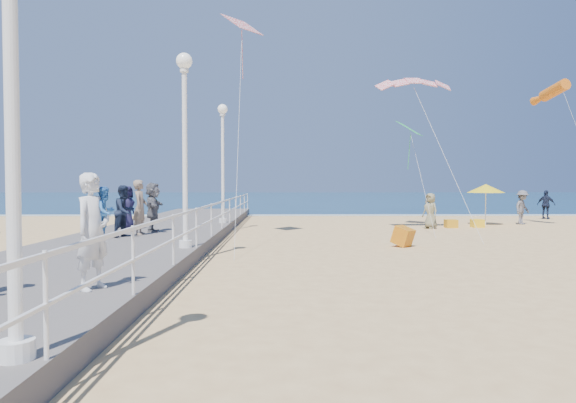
{
  "coord_description": "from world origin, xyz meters",
  "views": [
    {
      "loc": [
        -2.69,
        -14.1,
        2.16
      ],
      "look_at": [
        -2.5,
        2.0,
        1.6
      ],
      "focal_mm": 32.0,
      "sensor_mm": 36.0,
      "label": 1
    }
  ],
  "objects_px": {
    "spectator_4": "(127,208)",
    "spectator_6": "(140,207)",
    "lamp_post_near": "(10,30)",
    "box_kite": "(403,238)",
    "lamp_post_mid": "(185,129)",
    "lamp_post_far": "(223,150)",
    "woman_holding_toddler": "(93,231)",
    "beach_walker_c": "(430,211)",
    "beach_umbrella": "(486,188)",
    "spectator_7": "(125,211)",
    "beach_walker_b": "(546,205)",
    "beach_chair_right": "(477,223)",
    "toddler_held": "(105,212)",
    "spectator_5": "(153,207)",
    "beach_walker_a": "(522,207)",
    "beach_chair_left": "(451,224)"
  },
  "relations": [
    {
      "from": "lamp_post_mid",
      "to": "beach_walker_a",
      "type": "relative_size",
      "value": 2.94
    },
    {
      "from": "beach_walker_c",
      "to": "beach_chair_left",
      "type": "height_order",
      "value": "beach_walker_c"
    },
    {
      "from": "lamp_post_near",
      "to": "box_kite",
      "type": "xyz_separation_m",
      "value": [
        6.8,
        12.31,
        -3.36
      ]
    },
    {
      "from": "beach_walker_a",
      "to": "beach_walker_c",
      "type": "xyz_separation_m",
      "value": [
        -5.62,
        -2.48,
        -0.05
      ]
    },
    {
      "from": "beach_walker_b",
      "to": "beach_walker_c",
      "type": "bearing_deg",
      "value": 80.5
    },
    {
      "from": "lamp_post_near",
      "to": "box_kite",
      "type": "distance_m",
      "value": 14.46
    },
    {
      "from": "beach_walker_a",
      "to": "beach_umbrella",
      "type": "height_order",
      "value": "beach_umbrella"
    },
    {
      "from": "lamp_post_mid",
      "to": "box_kite",
      "type": "height_order",
      "value": "lamp_post_mid"
    },
    {
      "from": "lamp_post_mid",
      "to": "woman_holding_toddler",
      "type": "relative_size",
      "value": 2.74
    },
    {
      "from": "lamp_post_far",
      "to": "spectator_5",
      "type": "bearing_deg",
      "value": -115.59
    },
    {
      "from": "beach_walker_c",
      "to": "beach_umbrella",
      "type": "relative_size",
      "value": 0.8
    },
    {
      "from": "toddler_held",
      "to": "lamp_post_far",
      "type": "bearing_deg",
      "value": 20.5
    },
    {
      "from": "spectator_7",
      "to": "beach_chair_left",
      "type": "bearing_deg",
      "value": -35.31
    },
    {
      "from": "spectator_4",
      "to": "spectator_6",
      "type": "xyz_separation_m",
      "value": [
        1.03,
        -1.95,
        0.11
      ]
    },
    {
      "from": "lamp_post_near",
      "to": "beach_walker_b",
      "type": "xyz_separation_m",
      "value": [
        18.78,
        25.93,
        -2.78
      ]
    },
    {
      "from": "lamp_post_far",
      "to": "lamp_post_mid",
      "type": "bearing_deg",
      "value": -90.0
    },
    {
      "from": "spectator_6",
      "to": "beach_walker_c",
      "type": "height_order",
      "value": "spectator_6"
    },
    {
      "from": "spectator_6",
      "to": "lamp_post_far",
      "type": "bearing_deg",
      "value": -23.46
    },
    {
      "from": "beach_walker_b",
      "to": "spectator_5",
      "type": "bearing_deg",
      "value": 74.95
    },
    {
      "from": "lamp_post_far",
      "to": "beach_walker_b",
      "type": "bearing_deg",
      "value": 22.89
    },
    {
      "from": "lamp_post_far",
      "to": "spectator_7",
      "type": "relative_size",
      "value": 3.12
    },
    {
      "from": "woman_holding_toddler",
      "to": "spectator_4",
      "type": "distance_m",
      "value": 11.45
    },
    {
      "from": "lamp_post_near",
      "to": "box_kite",
      "type": "height_order",
      "value": "lamp_post_near"
    },
    {
      "from": "lamp_post_mid",
      "to": "toddler_held",
      "type": "xyz_separation_m",
      "value": [
        -0.33,
        -5.43,
        -1.98
      ]
    },
    {
      "from": "beach_chair_left",
      "to": "box_kite",
      "type": "bearing_deg",
      "value": -118.81
    },
    {
      "from": "spectator_7",
      "to": "beach_chair_right",
      "type": "distance_m",
      "value": 17.01
    },
    {
      "from": "lamp_post_near",
      "to": "spectator_5",
      "type": "height_order",
      "value": "lamp_post_near"
    },
    {
      "from": "lamp_post_mid",
      "to": "lamp_post_far",
      "type": "relative_size",
      "value": 1.0
    },
    {
      "from": "spectator_4",
      "to": "woman_holding_toddler",
      "type": "bearing_deg",
      "value": -152.62
    },
    {
      "from": "lamp_post_near",
      "to": "beach_chair_right",
      "type": "height_order",
      "value": "lamp_post_near"
    },
    {
      "from": "box_kite",
      "to": "woman_holding_toddler",
      "type": "bearing_deg",
      "value": -177.54
    },
    {
      "from": "lamp_post_mid",
      "to": "box_kite",
      "type": "xyz_separation_m",
      "value": [
        6.8,
        3.31,
        -3.36
      ]
    },
    {
      "from": "lamp_post_near",
      "to": "spectator_7",
      "type": "xyz_separation_m",
      "value": [
        -2.53,
        11.83,
        -2.41
      ]
    },
    {
      "from": "spectator_6",
      "to": "beach_chair_right",
      "type": "xyz_separation_m",
      "value": [
        14.55,
        7.48,
        -1.15
      ]
    },
    {
      "from": "toddler_held",
      "to": "beach_chair_left",
      "type": "xyz_separation_m",
      "value": [
        11.27,
        16.28,
        -1.48
      ]
    },
    {
      "from": "lamp_post_far",
      "to": "beach_walker_c",
      "type": "height_order",
      "value": "lamp_post_far"
    },
    {
      "from": "woman_holding_toddler",
      "to": "beach_umbrella",
      "type": "height_order",
      "value": "woman_holding_toddler"
    },
    {
      "from": "woman_holding_toddler",
      "to": "beach_walker_c",
      "type": "xyz_separation_m",
      "value": [
        10.27,
        15.99,
        -0.52
      ]
    },
    {
      "from": "beach_walker_c",
      "to": "beach_chair_left",
      "type": "distance_m",
      "value": 1.39
    },
    {
      "from": "spectator_4",
      "to": "box_kite",
      "type": "height_order",
      "value": "spectator_4"
    },
    {
      "from": "lamp_post_mid",
      "to": "spectator_5",
      "type": "bearing_deg",
      "value": 113.78
    },
    {
      "from": "spectator_6",
      "to": "spectator_7",
      "type": "height_order",
      "value": "spectator_6"
    },
    {
      "from": "beach_walker_a",
      "to": "beach_chair_left",
      "type": "height_order",
      "value": "beach_walker_a"
    },
    {
      "from": "woman_holding_toddler",
      "to": "beach_walker_a",
      "type": "relative_size",
      "value": 1.07
    },
    {
      "from": "lamp_post_far",
      "to": "woman_holding_toddler",
      "type": "relative_size",
      "value": 2.74
    },
    {
      "from": "beach_walker_a",
      "to": "beach_chair_right",
      "type": "distance_m",
      "value": 3.66
    },
    {
      "from": "spectator_5",
      "to": "beach_walker_c",
      "type": "bearing_deg",
      "value": -70.36
    },
    {
      "from": "toddler_held",
      "to": "spectator_6",
      "type": "height_order",
      "value": "spectator_6"
    },
    {
      "from": "beach_walker_c",
      "to": "spectator_6",
      "type": "bearing_deg",
      "value": -92.65
    },
    {
      "from": "woman_holding_toddler",
      "to": "beach_walker_a",
      "type": "xyz_separation_m",
      "value": [
        15.89,
        18.47,
        -0.47
      ]
    }
  ]
}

